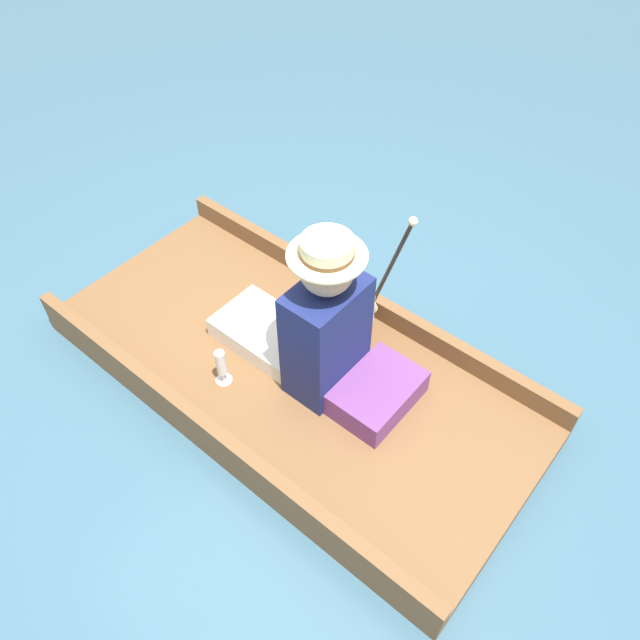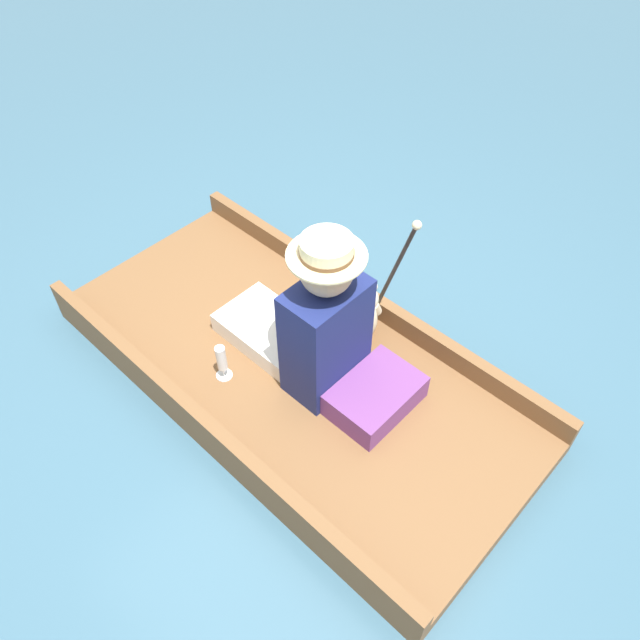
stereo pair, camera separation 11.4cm
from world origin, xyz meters
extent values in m
plane|color=#385B70|center=(0.00, 0.00, 0.00)|extent=(16.00, 16.00, 0.00)
cube|color=brown|center=(0.00, 0.00, 0.06)|extent=(1.17, 2.50, 0.13)
cube|color=brown|center=(-0.55, 0.00, 0.19)|extent=(0.06, 2.50, 0.12)
cube|color=brown|center=(0.55, 0.00, 0.19)|extent=(0.06, 2.50, 0.12)
cube|color=#6B3875|center=(0.09, -0.46, 0.19)|extent=(0.43, 0.30, 0.14)
cube|color=white|center=(0.04, 0.20, 0.18)|extent=(0.34, 0.53, 0.11)
cube|color=navy|center=(0.04, -0.19, 0.43)|extent=(0.38, 0.24, 0.62)
cube|color=beige|center=(0.04, -0.07, 0.48)|extent=(0.04, 0.01, 0.34)
cube|color=white|center=(-0.06, -0.07, 0.51)|extent=(0.02, 0.01, 0.37)
cube|color=white|center=(0.15, -0.07, 0.51)|extent=(0.02, 0.01, 0.37)
sphere|color=tan|center=(0.04, -0.19, 0.86)|extent=(0.23, 0.23, 0.23)
cylinder|color=beige|center=(0.04, -0.19, 0.93)|extent=(0.33, 0.33, 0.01)
cylinder|color=beige|center=(0.04, -0.19, 0.97)|extent=(0.22, 0.22, 0.07)
cylinder|color=brown|center=(0.04, -0.19, 0.95)|extent=(0.22, 0.22, 0.02)
ellipsoid|color=beige|center=(0.38, -0.14, 0.24)|extent=(0.16, 0.13, 0.23)
sphere|color=beige|center=(0.38, -0.14, 0.41)|extent=(0.13, 0.13, 0.13)
sphere|color=tan|center=(0.38, -0.09, 0.40)|extent=(0.05, 0.05, 0.05)
sphere|color=beige|center=(0.33, -0.14, 0.46)|extent=(0.06, 0.06, 0.06)
sphere|color=beige|center=(0.42, -0.14, 0.46)|extent=(0.06, 0.06, 0.06)
cylinder|color=beige|center=(0.29, -0.14, 0.28)|extent=(0.09, 0.06, 0.10)
cylinder|color=beige|center=(0.46, -0.14, 0.28)|extent=(0.09, 0.06, 0.10)
sphere|color=beige|center=(0.34, -0.11, 0.16)|extent=(0.06, 0.06, 0.06)
sphere|color=beige|center=(0.42, -0.11, 0.16)|extent=(0.06, 0.06, 0.06)
cylinder|color=silver|center=(-0.29, 0.18, 0.13)|extent=(0.08, 0.08, 0.01)
cylinder|color=silver|center=(-0.29, 0.18, 0.16)|extent=(0.01, 0.01, 0.06)
cylinder|color=silver|center=(-0.29, 0.18, 0.26)|extent=(0.05, 0.05, 0.15)
cylinder|color=#2D2823|center=(0.48, -0.20, 0.51)|extent=(0.02, 0.23, 0.77)
sphere|color=beige|center=(0.48, -0.31, 0.89)|extent=(0.04, 0.04, 0.04)
camera|label=1|loc=(-1.40, -1.36, 2.58)|focal=35.00mm
camera|label=2|loc=(-1.33, -1.45, 2.58)|focal=35.00mm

